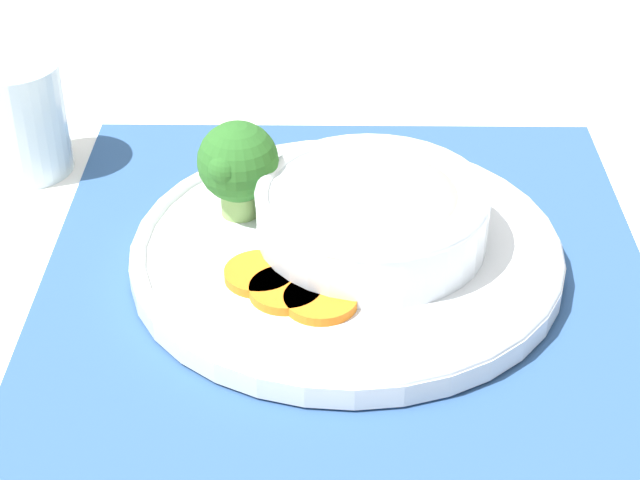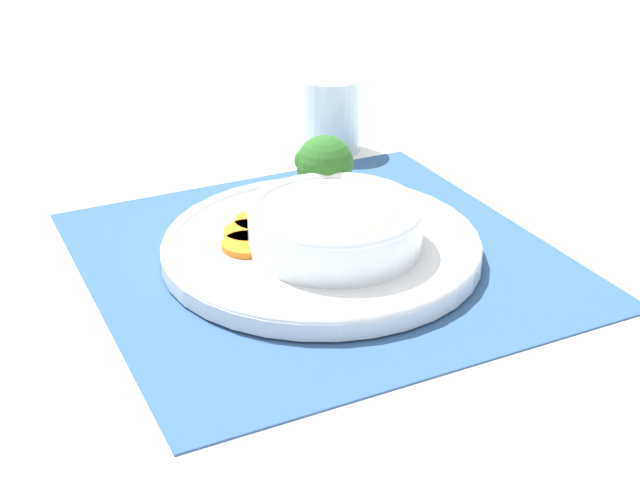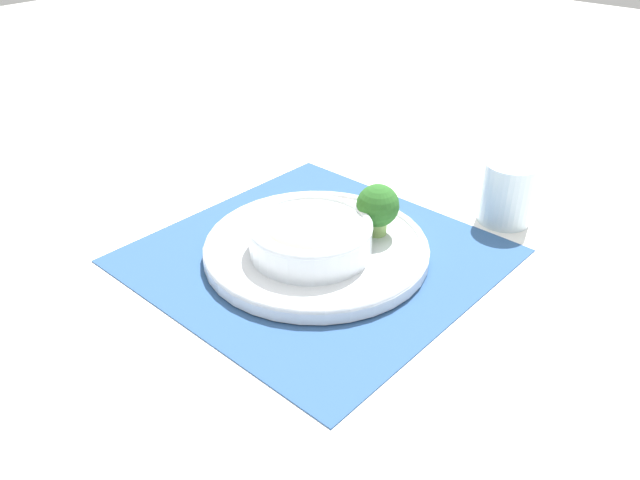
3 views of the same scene
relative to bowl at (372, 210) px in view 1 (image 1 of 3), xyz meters
name	(u,v)px [view 1 (image 1 of 3)]	position (x,y,z in m)	size (l,w,h in m)	color
ground_plane	(346,268)	(-0.01, 0.02, -0.05)	(4.00, 4.00, 0.00)	white
placemat	(346,266)	(-0.01, 0.02, -0.04)	(0.45, 0.44, 0.00)	#2D5184
plate	(346,251)	(-0.01, 0.02, -0.03)	(0.31, 0.31, 0.02)	silver
bowl	(372,210)	(0.00, 0.00, 0.00)	(0.17, 0.17, 0.05)	silver
broccoli_floret	(238,164)	(0.04, 0.10, 0.02)	(0.06, 0.06, 0.07)	#84AD5B
carrot_slice_near	(260,274)	(-0.04, 0.08, -0.02)	(0.05, 0.05, 0.01)	orange
carrot_slice_middle	(286,290)	(-0.06, 0.06, -0.02)	(0.05, 0.05, 0.01)	orange
carrot_slice_far	(321,300)	(-0.07, 0.04, -0.02)	(0.05, 0.05, 0.01)	orange
water_glass	(19,124)	(0.14, 0.28, 0.00)	(0.08, 0.08, 0.09)	silver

